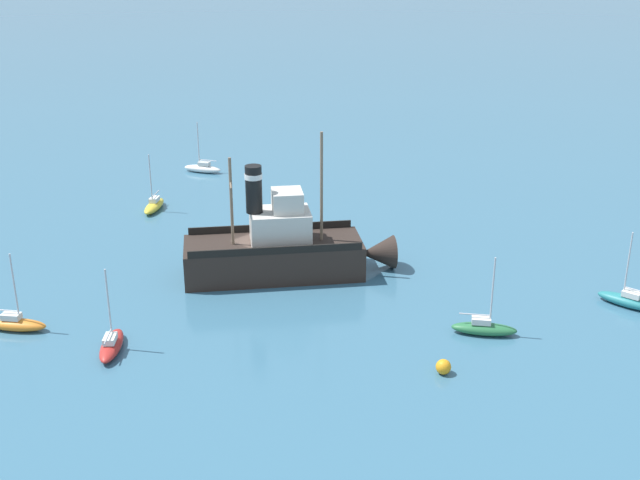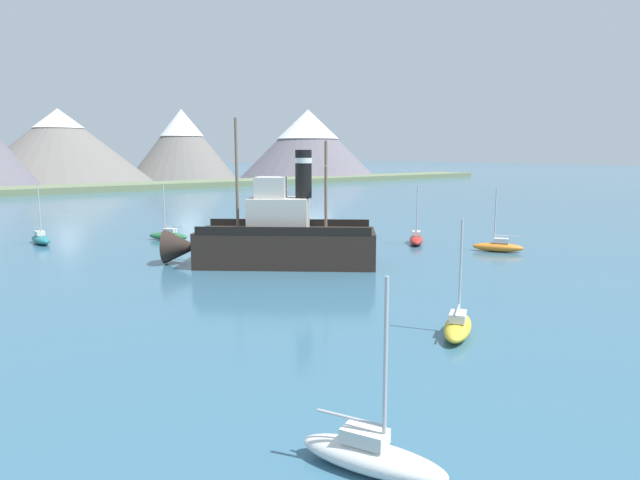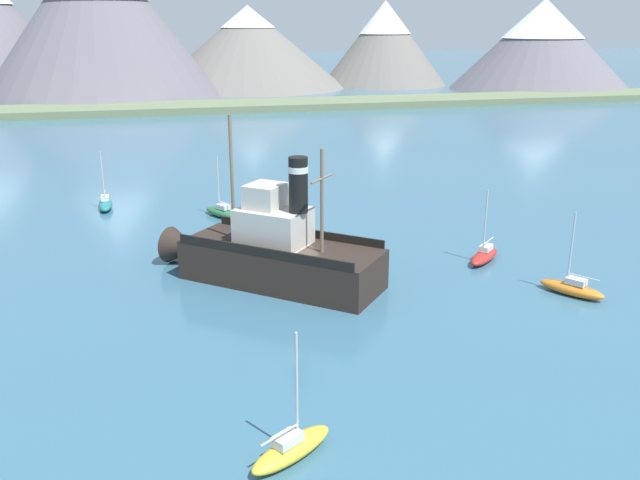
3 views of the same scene
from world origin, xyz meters
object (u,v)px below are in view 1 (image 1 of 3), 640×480
object	(u,v)px
sailboat_red	(111,344)
mooring_buoy	(443,367)
sailboat_green	(484,328)
sailboat_orange	(15,323)
sailboat_white	(203,168)
sailboat_yellow	(154,205)
old_tugboat	(282,249)
sailboat_teal	(628,300)

from	to	relation	value
sailboat_red	mooring_buoy	world-z (taller)	sailboat_red
sailboat_green	sailboat_orange	size ratio (longest dim) A/B	1.00
sailboat_white	sailboat_green	xyz separation A→B (m)	(10.72, 37.61, 0.00)
sailboat_green	sailboat_yellow	bearing A→B (deg)	-91.35
sailboat_red	mooring_buoy	bearing A→B (deg)	124.09
old_tugboat	sailboat_green	bearing A→B (deg)	96.03
sailboat_red	sailboat_green	bearing A→B (deg)	137.00
sailboat_green	sailboat_red	distance (m)	21.42
sailboat_yellow	sailboat_orange	xyz separation A→B (m)	(18.71, 11.17, 0.00)
sailboat_teal	mooring_buoy	size ratio (longest dim) A/B	5.90
mooring_buoy	sailboat_yellow	bearing A→B (deg)	-100.45
old_tugboat	mooring_buoy	distance (m)	16.07
sailboat_yellow	sailboat_red	bearing A→B (deg)	46.96
sailboat_green	mooring_buoy	distance (m)	5.35
sailboat_white	sailboat_orange	distance (m)	33.13
sailboat_teal	sailboat_yellow	bearing A→B (deg)	-77.09
sailboat_orange	sailboat_teal	bearing A→B (deg)	136.46
old_tugboat	sailboat_teal	size ratio (longest dim) A/B	2.68
mooring_buoy	sailboat_teal	bearing A→B (deg)	164.18
sailboat_white	sailboat_yellow	distance (m)	11.34
sailboat_orange	sailboat_red	size ratio (longest dim) A/B	1.00
sailboat_white	sailboat_red	size ratio (longest dim) A/B	1.00
old_tugboat	sailboat_teal	bearing A→B (deg)	118.78
old_tugboat	sailboat_white	world-z (taller)	old_tugboat
sailboat_green	sailboat_orange	world-z (taller)	same
sailboat_green	sailboat_orange	xyz separation A→B (m)	(17.95, -21.02, 0.00)
sailboat_teal	mooring_buoy	world-z (taller)	sailboat_teal
sailboat_green	mooring_buoy	size ratio (longest dim) A/B	5.90
sailboat_white	old_tugboat	bearing A→B (deg)	61.60
old_tugboat	sailboat_red	bearing A→B (deg)	1.06
sailboat_yellow	mooring_buoy	distance (m)	33.44
old_tugboat	mooring_buoy	bearing A→B (deg)	76.50
sailboat_orange	sailboat_green	bearing A→B (deg)	130.50
mooring_buoy	sailboat_green	bearing A→B (deg)	-172.54
old_tugboat	mooring_buoy	world-z (taller)	old_tugboat
sailboat_teal	sailboat_white	distance (m)	42.45
old_tugboat	sailboat_red	xyz separation A→B (m)	(14.09, 0.26, -1.40)
old_tugboat	sailboat_yellow	bearing A→B (deg)	-97.66
old_tugboat	sailboat_teal	distance (m)	22.51
sailboat_green	sailboat_red	size ratio (longest dim) A/B	1.00
sailboat_teal	sailboat_green	xyz separation A→B (m)	(9.24, -4.82, 0.00)
sailboat_yellow	sailboat_red	xyz separation A→B (m)	(16.43, 17.59, 0.00)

